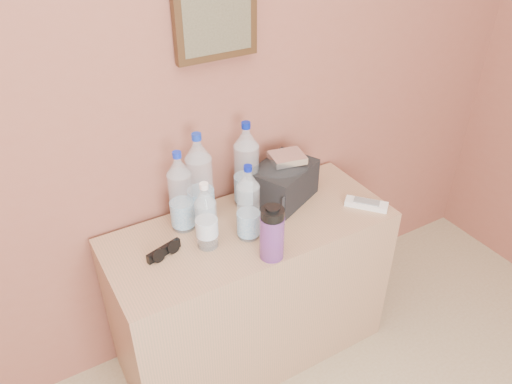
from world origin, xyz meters
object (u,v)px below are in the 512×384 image
nalgene_bottle (272,233)px  toiletry_bag (283,180)px  pet_large_a (200,182)px  pet_large_b (181,195)px  ac_remote (366,204)px  dresser (251,292)px  pet_small (206,219)px  sunglasses (164,251)px  pet_large_d (248,206)px  foil_packet (287,158)px  pet_large_c (246,169)px

nalgene_bottle → toiletry_bag: (0.23, 0.28, -0.02)m
pet_large_a → pet_large_b: size_ratio=1.12×
ac_remote → toiletry_bag: toiletry_bag is taller
dresser → pet_large_b: bearing=149.7°
pet_large_a → pet_small: 0.18m
dresser → sunglasses: size_ratio=8.05×
toiletry_bag → pet_large_a: bearing=147.0°
pet_large_d → pet_small: 0.16m
sunglasses → foil_packet: size_ratio=1.06×
foil_packet → pet_large_d: bearing=-151.2°
dresser → pet_large_d: bearing=-128.4°
pet_small → toiletry_bag: size_ratio=1.03×
pet_small → foil_packet: pet_small is taller
pet_large_d → nalgene_bottle: 0.14m
pet_small → nalgene_bottle: size_ratio=1.26×
ac_remote → nalgene_bottle: bearing=-123.6°
pet_large_b → pet_small: 0.15m
pet_large_c → pet_large_d: size_ratio=1.19×
toiletry_bag → foil_packet: (0.01, 0.00, 0.10)m
toiletry_bag → dresser: bearing=-179.5°
pet_large_b → foil_packet: 0.44m
pet_small → pet_large_d: bearing=-9.4°
dresser → pet_large_a: pet_large_a is taller
nalgene_bottle → pet_small: bearing=135.4°
pet_large_b → ac_remote: 0.74m
pet_small → sunglasses: size_ratio=1.93×
pet_large_c → sunglasses: bearing=-161.8°
sunglasses → toiletry_bag: toiletry_bag is taller
pet_large_b → pet_small: size_ratio=1.22×
pet_small → nalgene_bottle: 0.24m
pet_large_b → pet_large_d: pet_large_b is taller
pet_large_c → toiletry_bag: pet_large_c is taller
pet_large_c → dresser: bearing=-114.1°
pet_large_a → pet_small: pet_large_a is taller
pet_large_b → toiletry_bag: size_ratio=1.26×
dresser → foil_packet: size_ratio=8.51×
toiletry_bag → pet_large_c: bearing=135.7°
pet_small → dresser: bearing=5.3°
pet_large_b → toiletry_bag: 0.43m
pet_large_d → foil_packet: bearing=28.8°
pet_large_d → ac_remote: bearing=-8.8°
dresser → pet_small: (-0.19, -0.02, 0.46)m
pet_small → pet_large_a: bearing=71.5°
pet_small → pet_large_c: bearing=33.0°
toiletry_bag → nalgene_bottle: bearing=-153.7°
pet_large_d → pet_small: size_ratio=1.13×
pet_large_c → pet_large_d: (-0.10, -0.19, -0.03)m
ac_remote → pet_large_a: bearing=-155.1°
pet_large_b → foil_packet: (0.44, -0.03, 0.05)m
pet_large_d → ac_remote: pet_large_d is taller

